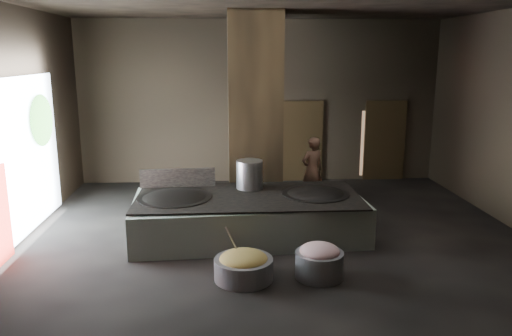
{
  "coord_description": "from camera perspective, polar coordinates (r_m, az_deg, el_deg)",
  "views": [
    {
      "loc": [
        -0.97,
        -9.45,
        3.56
      ],
      "look_at": [
        -0.35,
        0.65,
        1.25
      ],
      "focal_mm": 35.0,
      "sensor_mm": 36.0,
      "label": 1
    }
  ],
  "objects": [
    {
      "name": "floor",
      "position": [
        10.16,
        2.19,
        -7.95
      ],
      "size": [
        10.0,
        9.0,
        0.1
      ],
      "primitive_type": "cube",
      "color": "black",
      "rests_on": "ground"
    },
    {
      "name": "back_wall",
      "position": [
        14.1,
        0.43,
        7.52
      ],
      "size": [
        10.0,
        0.1,
        4.5
      ],
      "primitive_type": "cube",
      "color": "black",
      "rests_on": "ground"
    },
    {
      "name": "front_wall",
      "position": [
        5.17,
        7.42,
        -1.93
      ],
      "size": [
        10.0,
        0.1,
        4.5
      ],
      "primitive_type": "cube",
      "color": "black",
      "rests_on": "ground"
    },
    {
      "name": "left_wall",
      "position": [
        10.38,
        -26.73,
        4.24
      ],
      "size": [
        0.1,
        9.0,
        4.5
      ],
      "primitive_type": "cube",
      "color": "black",
      "rests_on": "ground"
    },
    {
      "name": "pillar",
      "position": [
        11.45,
        -0.16,
        6.29
      ],
      "size": [
        1.2,
        1.2,
        4.5
      ],
      "primitive_type": "cube",
      "color": "black",
      "rests_on": "ground"
    },
    {
      "name": "hearth_platform",
      "position": [
        10.01,
        -0.87,
        -5.59
      ],
      "size": [
        4.62,
        2.42,
        0.78
      ],
      "primitive_type": "cube",
      "rotation": [
        0.0,
        0.0,
        0.06
      ],
      "color": "silver",
      "rests_on": "ground"
    },
    {
      "name": "platform_cap",
      "position": [
        9.89,
        -0.88,
        -3.26
      ],
      "size": [
        4.4,
        2.11,
        0.03
      ],
      "primitive_type": "cube",
      "color": "black",
      "rests_on": "hearth_platform"
    },
    {
      "name": "wok_left",
      "position": [
        9.9,
        -9.29,
        -3.8
      ],
      "size": [
        1.42,
        1.42,
        0.39
      ],
      "primitive_type": "ellipsoid",
      "color": "black",
      "rests_on": "hearth_platform"
    },
    {
      "name": "wok_left_rim",
      "position": [
        9.88,
        -9.31,
        -3.41
      ],
      "size": [
        1.45,
        1.45,
        0.05
      ],
      "primitive_type": "cylinder",
      "color": "black",
      "rests_on": "hearth_platform"
    },
    {
      "name": "wok_right",
      "position": [
        10.1,
        6.8,
        -3.38
      ],
      "size": [
        1.32,
        1.32,
        0.37
      ],
      "primitive_type": "ellipsoid",
      "color": "black",
      "rests_on": "hearth_platform"
    },
    {
      "name": "wok_right_rim",
      "position": [
        10.08,
        6.81,
        -3.0
      ],
      "size": [
        1.35,
        1.35,
        0.05
      ],
      "primitive_type": "cylinder",
      "color": "black",
      "rests_on": "hearth_platform"
    },
    {
      "name": "stock_pot",
      "position": [
        10.34,
        -0.75,
        -0.73
      ],
      "size": [
        0.55,
        0.55,
        0.59
      ],
      "primitive_type": "cylinder",
      "color": "#B7BCC0",
      "rests_on": "hearth_platform"
    },
    {
      "name": "splash_guard",
      "position": [
        10.6,
        -8.93,
        -1.12
      ],
      "size": [
        1.56,
        0.15,
        0.39
      ],
      "primitive_type": "cube",
      "rotation": [
        0.0,
        0.0,
        0.06
      ],
      "color": "black",
      "rests_on": "hearth_platform"
    },
    {
      "name": "cook",
      "position": [
        12.21,
        6.46,
        -0.24
      ],
      "size": [
        0.69,
        0.59,
        1.62
      ],
      "primitive_type": "imported",
      "rotation": [
        0.0,
        0.0,
        3.55
      ],
      "color": "#8D5F47",
      "rests_on": "ground"
    },
    {
      "name": "veg_basin",
      "position": [
        8.22,
        -1.43,
        -11.45
      ],
      "size": [
        1.25,
        1.25,
        0.35
      ],
      "primitive_type": "cylinder",
      "rotation": [
        0.0,
        0.0,
        -0.4
      ],
      "color": "gray",
      "rests_on": "ground"
    },
    {
      "name": "veg_fill",
      "position": [
        8.15,
        -1.43,
        -10.33
      ],
      "size": [
        0.78,
        0.78,
        0.24
      ],
      "primitive_type": "ellipsoid",
      "color": "#869849",
      "rests_on": "veg_basin"
    },
    {
      "name": "ladle",
      "position": [
        8.21,
        -2.54,
        -8.66
      ],
      "size": [
        0.3,
        0.27,
        0.68
      ],
      "primitive_type": "cylinder",
      "rotation": [
        0.49,
        0.0,
        -0.84
      ],
      "color": "#B7BCC0",
      "rests_on": "veg_basin"
    },
    {
      "name": "meat_basin",
      "position": [
        8.34,
        7.24,
        -10.89
      ],
      "size": [
        1.03,
        1.03,
        0.43
      ],
      "primitive_type": "cylinder",
      "rotation": [
        0.0,
        0.0,
        -0.41
      ],
      "color": "gray",
      "rests_on": "ground"
    },
    {
      "name": "meat_fill",
      "position": [
        8.25,
        7.29,
        -9.4
      ],
      "size": [
        0.65,
        0.65,
        0.25
      ],
      "primitive_type": "ellipsoid",
      "color": "#C57681",
      "rests_on": "meat_basin"
    },
    {
      "name": "doorway_near",
      "position": [
        14.28,
        5.26,
        2.89
      ],
      "size": [
        1.18,
        0.08,
        2.38
      ],
      "primitive_type": "cube",
      "color": "black",
      "rests_on": "ground"
    },
    {
      "name": "doorway_near_glow",
      "position": [
        14.37,
        5.29,
        2.74
      ],
      "size": [
        0.77,
        0.04,
        1.83
      ],
      "primitive_type": "cube",
      "color": "#8C6647",
      "rests_on": "ground"
    },
    {
      "name": "doorway_far",
      "position": [
        14.84,
        14.47,
        2.9
      ],
      "size": [
        1.18,
        0.08,
        2.38
      ],
      "primitive_type": "cube",
      "color": "black",
      "rests_on": "ground"
    },
    {
      "name": "doorway_far_glow",
      "position": [
        14.82,
        13.36,
        2.76
      ],
      "size": [
        0.8,
        0.04,
        1.89
      ],
      "primitive_type": "cube",
      "color": "#8C6647",
      "rests_on": "ground"
    },
    {
      "name": "left_opening",
      "position": [
        10.62,
        -25.47,
        0.96
      ],
      "size": [
        0.04,
        4.2,
        3.1
      ],
      "primitive_type": "cube",
      "color": "white",
      "rests_on": "ground"
    },
    {
      "name": "tree_silhouette",
      "position": [
        11.51,
        -23.3,
        5.03
      ],
      "size": [
        0.28,
        1.1,
        1.1
      ],
      "primitive_type": "ellipsoid",
      "color": "#194714",
      "rests_on": "left_opening"
    }
  ]
}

